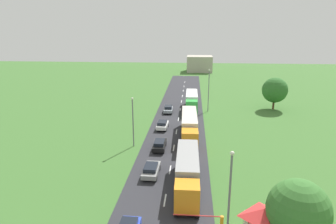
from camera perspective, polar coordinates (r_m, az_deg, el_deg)
name	(u,v)px	position (r m, az deg, el deg)	size (l,w,h in m)	color
road	(174,144)	(46.79, 1.24, -6.26)	(10.00, 140.00, 0.06)	#2B2B30
lane_marking_centre	(172,156)	(42.56, 0.85, -8.52)	(0.16, 121.58, 0.01)	white
truck_lead	(187,171)	(34.03, 3.77, -11.22)	(2.62, 11.76, 3.68)	orange
truck_second	(189,125)	(49.22, 4.15, -2.53)	(2.82, 13.92, 3.68)	orange
truck_third	(192,101)	(66.07, 4.59, 2.22)	(2.55, 11.76, 3.64)	green
car_second	(151,170)	(37.29, -3.28, -11.03)	(1.94, 4.34, 1.35)	gray
car_third	(160,145)	(44.64, -1.63, -6.30)	(1.77, 4.33, 1.40)	black
car_fourth	(162,125)	(53.50, -1.08, -2.47)	(2.01, 4.18, 1.45)	white
car_fifth	(168,109)	(64.00, 0.07, 0.59)	(1.93, 4.13, 1.41)	#8C939E
barrier_gate	(213,219)	(29.20, 8.70, -19.78)	(4.64, 0.28, 1.05)	orange
person_lead	(260,217)	(30.02, 17.39, -18.69)	(0.38, 0.24, 1.79)	red
person_second	(273,211)	(31.23, 19.68, -17.55)	(0.38, 0.23, 1.72)	blue
lamppost_lead	(230,193)	(25.59, 11.81, -15.00)	(0.36, 0.36, 8.32)	slate
lamppost_second	(133,119)	(45.03, -6.79, -1.42)	(0.36, 0.36, 7.76)	slate
lamppost_third	(209,88)	(64.69, 7.85, 4.53)	(0.36, 0.36, 9.26)	slate
tree_oak	(275,90)	(70.20, 19.91, 3.99)	(5.60, 5.60, 7.18)	#513823
tree_maple	(298,210)	(25.74, 23.81, -16.95)	(4.80, 4.80, 6.66)	#513823
distant_building	(199,64)	(126.95, 6.09, 9.23)	(10.50, 9.26, 6.52)	#B2A899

